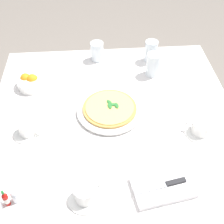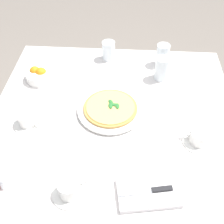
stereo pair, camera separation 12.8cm
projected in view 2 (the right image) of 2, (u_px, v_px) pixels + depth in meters
ground_plane at (113, 199)px, 1.81m from camera, size 8.00×8.00×0.00m
dining_table at (114, 137)px, 1.37m from camera, size 1.12×1.12×0.74m
pizza_plate at (110, 110)px, 1.31m from camera, size 0.30×0.30×0.02m
pizza at (110, 108)px, 1.30m from camera, size 0.25×0.25×0.02m
coffee_cup_near_left at (199, 138)px, 1.17m from camera, size 0.13×0.13×0.06m
coffee_cup_near_right at (27, 119)px, 1.24m from camera, size 0.13×0.13×0.06m
coffee_cup_left_edge at (69, 189)px, 1.00m from camera, size 0.13×0.13×0.07m
water_glass_right_edge at (162, 70)px, 1.45m from camera, size 0.07×0.07×0.12m
water_glass_far_left at (162, 56)px, 1.53m from camera, size 0.07×0.07×0.12m
water_glass_center_back at (109, 52)px, 1.58m from camera, size 0.07×0.07×0.10m
napkin_folded at (148, 193)px, 1.01m from camera, size 0.24×0.16×0.02m
dinner_knife at (148, 191)px, 1.00m from camera, size 0.20×0.06×0.01m
citrus_bowl at (40, 75)px, 1.46m from camera, size 0.15×0.15×0.07m
pepper_shaker at (3, 183)px, 1.02m from camera, size 0.03×0.03×0.06m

